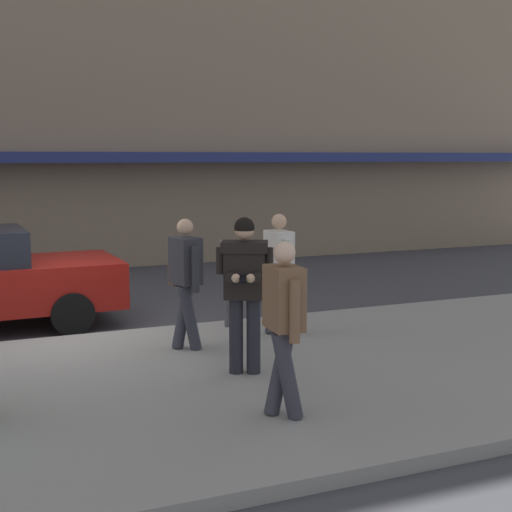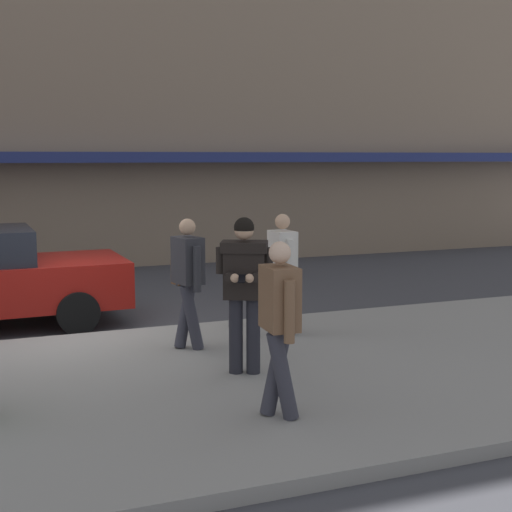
% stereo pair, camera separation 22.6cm
% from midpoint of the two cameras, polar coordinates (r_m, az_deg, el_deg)
% --- Properties ---
extents(ground_plane, '(80.00, 80.00, 0.00)m').
position_cam_midpoint_polar(ground_plane, '(10.60, -15.85, -6.63)').
color(ground_plane, '#3D3D42').
extents(sidewalk, '(32.00, 5.30, 0.14)m').
position_cam_midpoint_polar(sidewalk, '(8.08, -6.14, -10.45)').
color(sidewalk, gray).
rests_on(sidewalk, ground).
extents(curb_paint_line, '(28.00, 0.12, 0.01)m').
position_cam_midpoint_polar(curb_paint_line, '(10.80, -10.59, -6.17)').
color(curb_paint_line, silver).
rests_on(curb_paint_line, ground).
extents(man_texting_on_phone, '(0.62, 0.65, 1.81)m').
position_cam_midpoint_polar(man_texting_on_phone, '(8.06, -1.72, -1.79)').
color(man_texting_on_phone, '#23232B').
rests_on(man_texting_on_phone, sidewalk).
extents(pedestrian_in_light_coat, '(0.34, 0.60, 1.70)m').
position_cam_midpoint_polar(pedestrian_in_light_coat, '(9.88, 1.18, -0.83)').
color(pedestrian_in_light_coat, '#33333D').
rests_on(pedestrian_in_light_coat, sidewalk).
extents(pedestrian_with_bag, '(0.39, 0.72, 1.70)m').
position_cam_midpoint_polar(pedestrian_with_bag, '(9.18, -6.40, -1.55)').
color(pedestrian_with_bag, '#33333D').
rests_on(pedestrian_with_bag, sidewalk).
extents(pedestrian_dark_coat, '(0.34, 0.60, 1.70)m').
position_cam_midpoint_polar(pedestrian_dark_coat, '(6.74, 1.29, -4.98)').
color(pedestrian_dark_coat, '#33333D').
rests_on(pedestrian_dark_coat, sidewalk).
extents(parking_meter, '(0.12, 0.18, 1.27)m').
position_cam_midpoint_polar(parking_meter, '(10.34, -3.00, -1.21)').
color(parking_meter, '#4C4C51').
rests_on(parking_meter, sidewalk).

